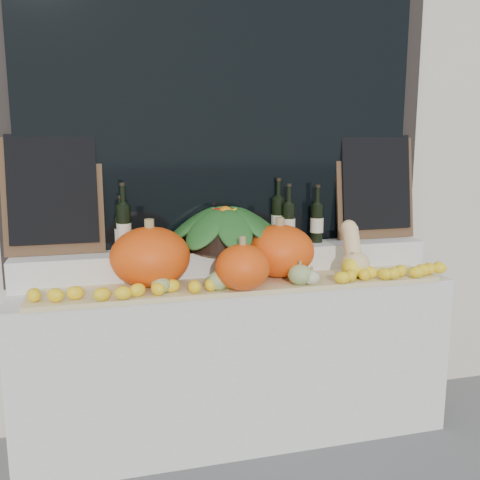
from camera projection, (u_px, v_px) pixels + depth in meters
name	position (u px, v px, depth m)	size (l,w,h in m)	color
storefront_facade	(207.00, 38.00, 3.30)	(7.00, 0.94, 4.50)	beige
display_sill	(237.00, 359.00, 2.94)	(2.30, 0.55, 0.88)	silver
rear_tier	(230.00, 261.00, 2.99)	(2.30, 0.25, 0.16)	silver
straw_bedding	(242.00, 285.00, 2.74)	(2.10, 0.32, 0.03)	tan
pumpkin_left	(150.00, 257.00, 2.66)	(0.40, 0.40, 0.30)	#F6500C
pumpkin_right	(279.00, 251.00, 2.85)	(0.37, 0.37, 0.28)	#F6500C
pumpkin_center	(243.00, 267.00, 2.59)	(0.27, 0.27, 0.23)	#F6500C
butternut_squash	(353.00, 254.00, 2.87)	(0.15, 0.21, 0.29)	#EEC68C
decorative_gourds	(270.00, 276.00, 2.67)	(1.12, 0.19, 0.15)	#366C20
lemon_heap	(248.00, 282.00, 2.63)	(2.20, 0.16, 0.06)	yellow
produce_bowl	(226.00, 227.00, 2.93)	(0.70, 0.70, 0.24)	black
wine_bottle_far_left	(124.00, 228.00, 2.78)	(0.08, 0.08, 0.37)	black
wine_bottle_near_left	(122.00, 234.00, 2.83)	(0.08, 0.08, 0.30)	black
wine_bottle_tall	(278.00, 220.00, 3.09)	(0.08, 0.08, 0.37)	black
wine_bottle_near_right	(288.00, 223.00, 3.04)	(0.08, 0.08, 0.35)	black
wine_bottle_far_right	(317.00, 222.00, 3.10)	(0.08, 0.08, 0.33)	black
chalkboard_left	(53.00, 192.00, 2.75)	(0.50, 0.12, 0.62)	#4C331E
chalkboard_right	(375.00, 185.00, 3.21)	(0.50, 0.12, 0.62)	#4C331E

